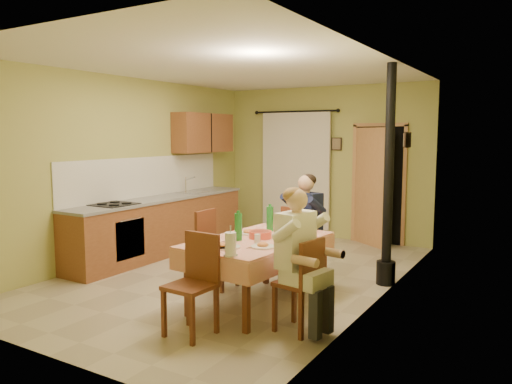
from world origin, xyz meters
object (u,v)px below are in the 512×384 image
Objects in this scene: chair_right at (299,303)px; stove_flue at (388,206)px; chair_near at (191,305)px; chair_left at (217,264)px; man_far at (305,216)px; dining_table at (258,272)px; man_right at (298,243)px; chair_far at (303,260)px.

stove_flue is at bearing 2.08° from chair_right.
chair_near is 2.91m from stove_flue.
stove_flue is at bearing 123.07° from chair_left.
chair_near is at bearing -76.14° from man_far.
chair_near is (-0.11, -1.06, -0.09)m from dining_table.
stove_flue is at bearing 60.77° from dining_table.
man_far reaches higher than dining_table.
stove_flue is (0.95, 0.46, 0.15)m from man_far.
stove_flue is at bearing 1.72° from man_right.
man_right is at bearing 62.32° from chair_left.
stove_flue reaches higher than man_right.
man_far is at bearing -154.22° from stove_flue.
dining_table is 0.65× the size of stove_flue.
chair_far is 0.59m from man_far.
man_far is at bearing 90.00° from chair_far.
man_right is at bearing -47.54° from chair_far.
chair_far is 1.03× the size of chair_left.
chair_far is at bearing -153.65° from stove_flue.
chair_left is 2.29m from stove_flue.
chair_left is at bearing -120.02° from man_far.
chair_left is at bearing 73.30° from chair_right.
stove_flue is at bearing -110.77° from chair_near.
man_right is (0.65, -1.52, 0.00)m from man_far.
dining_table is 1.31× the size of man_right.
dining_table is 1.07m from chair_near.
chair_far reaches higher than chair_left.
chair_near is at bearing 135.94° from man_right.
chair_right reaches higher than dining_table.
chair_far is 1.03× the size of chair_near.
chair_right is at bearing -27.15° from dining_table.
man_right is 2.00m from stove_flue.
chair_near is 1.19m from man_right.
man_right is at bearing -47.89° from man_far.
stove_flue is (0.28, 1.98, 0.74)m from chair_right.
chair_near is 1.53m from chair_left.
chair_right is at bearing -47.54° from man_far.
chair_left is 1.79m from man_right.
chair_left is 0.35× the size of stove_flue.
man_right is (1.51, -0.77, 0.59)m from chair_left.
man_far and man_right have the same top height.
dining_table is 0.99m from man_right.
chair_far is at bearing 90.89° from dining_table.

